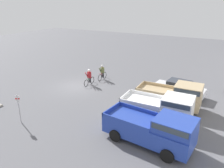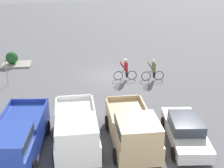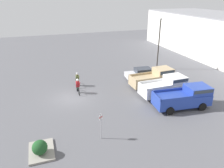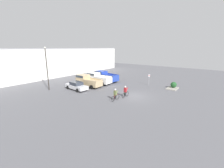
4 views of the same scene
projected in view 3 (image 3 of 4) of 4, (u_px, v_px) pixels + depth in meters
The scene contains 11 objects.
ground_plane at pixel (72, 98), 23.68m from camera, with size 80.00×80.00×0.00m, color #56565B.
sedan_0 at pixel (143, 73), 28.78m from camera, with size 2.20×4.73×1.43m.
pickup_truck_0 at pixel (155, 78), 26.26m from camera, with size 2.38×5.18×2.18m.
pickup_truck_1 at pixel (166, 86), 23.74m from camera, with size 2.42×5.08×2.19m.
pickup_truck_2 at pixel (185, 97), 21.39m from camera, with size 2.69×5.67×2.16m.
cyclist_0 at pixel (78, 86), 24.50m from camera, with size 1.82×0.46×1.75m.
cyclist_1 at pixel (77, 79), 26.44m from camera, with size 1.78×0.46×1.73m.
fire_lane_sign at pixel (101, 124), 16.59m from camera, with size 0.16×0.27×2.25m.
lamppost at pixel (159, 40), 31.12m from camera, with size 0.36×0.36×7.37m.
curb_island at pixel (42, 151), 15.64m from camera, with size 2.46×1.74×0.15m, color gray.
shrub at pixel (40, 147), 15.07m from camera, with size 1.06×1.06×1.06m.
Camera 3 is at (21.52, -2.72, 10.57)m, focal length 35.00 mm.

